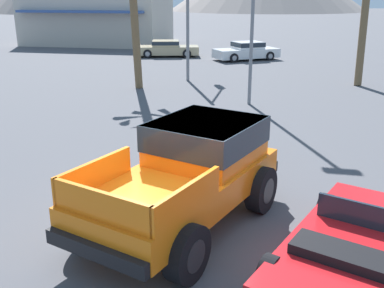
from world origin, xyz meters
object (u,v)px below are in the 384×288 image
Objects in this scene: red_convertible_car at (353,250)px; parked_car_tan at (167,48)px; parked_car_white at (247,51)px; orange_pickup_truck at (192,168)px; traffic_light_main at (193,5)px.

parked_car_tan is (-9.75, 25.63, 0.20)m from red_convertible_car.
parked_car_white reaches higher than red_convertible_car.
parked_car_tan is at bearing 126.04° from orange_pickup_truck.
red_convertible_car is 27.42m from parked_car_tan.
parked_car_white is 0.97× the size of parked_car_tan.
parked_car_tan is (-6.83, 24.37, -0.51)m from orange_pickup_truck.
red_convertible_car is at bearing 6.78° from parked_car_tan.
traffic_light_main is at bearing 10.13° from parked_car_tan.
orange_pickup_truck is 1.11× the size of parked_car_white.
parked_car_white is at bearing -17.71° from traffic_light_main.
red_convertible_car is at bearing -2.85° from orange_pickup_truck.
red_convertible_car is (2.92, -1.25, -0.71)m from orange_pickup_truck.
orange_pickup_truck is 0.96× the size of traffic_light_main.
orange_pickup_truck is 23.71m from parked_car_white.
red_convertible_car is 0.97× the size of parked_car_white.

